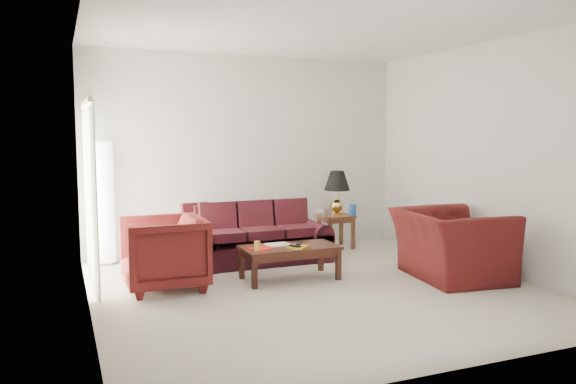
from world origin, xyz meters
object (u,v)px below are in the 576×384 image
object	(u,v)px
floor_lamp	(105,203)
coffee_table	(290,263)
armchair_left	(164,253)
armchair_right	(451,245)
end_table	(336,231)
sofa	(259,234)

from	to	relation	value
floor_lamp	coffee_table	world-z (taller)	floor_lamp
armchair_left	armchair_right	xyz separation A→B (m)	(3.40, -0.87, -0.00)
floor_lamp	armchair_right	xyz separation A→B (m)	(3.92, -2.44, -0.43)
end_table	armchair_left	world-z (taller)	armchair_left
sofa	end_table	distance (m)	1.55
floor_lamp	coffee_table	size ratio (longest dim) A/B	1.44
armchair_left	coffee_table	bearing A→B (deg)	84.01
sofa	floor_lamp	world-z (taller)	floor_lamp
end_table	coffee_table	world-z (taller)	end_table
sofa	armchair_left	bearing A→B (deg)	-153.42
end_table	armchair_right	world-z (taller)	armchair_right
floor_lamp	coffee_table	distance (m)	2.75
armchair_left	sofa	bearing A→B (deg)	119.71
floor_lamp	armchair_left	distance (m)	1.71
end_table	armchair_left	size ratio (longest dim) A/B	0.57
sofa	armchair_left	xyz separation A→B (m)	(-1.46, -0.84, 0.02)
armchair_left	armchair_right	world-z (taller)	same
armchair_right	sofa	bearing A→B (deg)	55.27
sofa	armchair_right	distance (m)	2.58
armchair_left	coffee_table	size ratio (longest dim) A/B	0.78
floor_lamp	armchair_right	distance (m)	4.64
end_table	sofa	bearing A→B (deg)	-160.95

